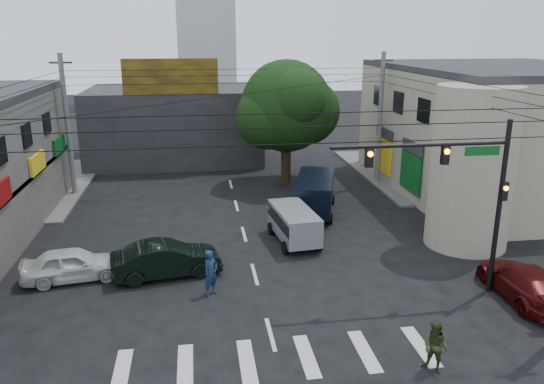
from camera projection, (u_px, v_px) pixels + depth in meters
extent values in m
plane|color=black|center=(260.00, 295.00, 21.77)|extent=(160.00, 160.00, 0.00)
cube|color=#514F4C|center=(460.00, 171.00, 41.32)|extent=(16.00, 16.00, 0.15)
cube|color=gray|center=(502.00, 132.00, 35.46)|extent=(14.00, 18.00, 8.00)
cylinder|color=gray|center=(472.00, 168.00, 25.95)|extent=(4.00, 4.00, 8.00)
cube|color=#232326|center=(175.00, 124.00, 45.01)|extent=(14.00, 10.00, 6.00)
cube|color=olive|center=(170.00, 77.00, 39.13)|extent=(7.00, 0.30, 2.60)
cylinder|color=black|center=(286.00, 152.00, 37.82)|extent=(0.70, 0.70, 4.40)
sphere|color=black|center=(286.00, 106.00, 36.87)|extent=(6.40, 6.40, 6.40)
cylinder|color=black|center=(499.00, 209.00, 21.11)|extent=(0.20, 0.20, 7.20)
cylinder|color=black|center=(421.00, 145.00, 19.86)|extent=(7.00, 0.14, 0.14)
cube|color=black|center=(445.00, 155.00, 20.11)|extent=(0.28, 0.22, 0.75)
cube|color=black|center=(369.00, 157.00, 19.69)|extent=(0.28, 0.22, 0.75)
sphere|color=orange|center=(447.00, 152.00, 19.93)|extent=(0.20, 0.20, 0.20)
sphere|color=orange|center=(371.00, 154.00, 19.52)|extent=(0.20, 0.20, 0.20)
cube|color=#0B511A|center=(482.00, 151.00, 20.29)|extent=(1.40, 0.06, 0.35)
cylinder|color=#59595B|center=(68.00, 126.00, 34.16)|extent=(0.32, 0.32, 9.20)
cylinder|color=#59595B|center=(380.00, 119.00, 37.09)|extent=(0.32, 0.32, 9.20)
imported|color=black|center=(166.00, 259.00, 23.31)|extent=(3.30, 5.33, 1.57)
imported|color=silver|center=(73.00, 264.00, 22.96)|extent=(2.99, 4.76, 1.45)
imported|color=#3F0909|center=(524.00, 282.00, 21.31)|extent=(2.27, 5.05, 1.44)
imported|color=#15294C|center=(211.00, 273.00, 21.56)|extent=(1.17, 1.17, 1.94)
imported|color=#2B381A|center=(435.00, 347.00, 16.63)|extent=(1.48, 1.48, 1.73)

